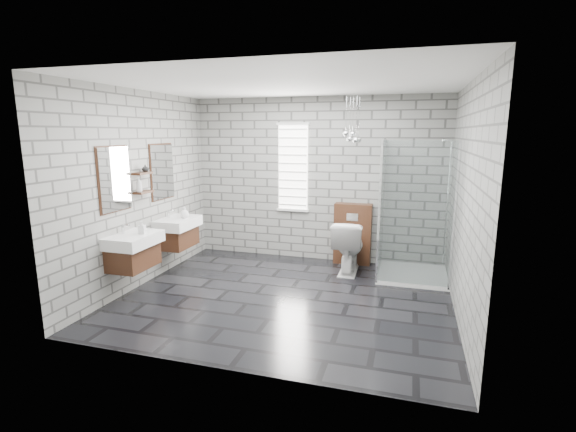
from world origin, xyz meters
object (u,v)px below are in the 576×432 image
at_px(vanity_left, 131,241).
at_px(vanity_right, 175,224).
at_px(shower_enclosure, 407,246).
at_px(toilet, 348,246).
at_px(cistern_panel, 353,234).

distance_m(vanity_left, vanity_right, 1.06).
relative_size(vanity_right, shower_enclosure, 0.77).
relative_size(vanity_left, toilet, 1.92).
bearing_deg(shower_enclosure, cistern_panel, 149.00).
bearing_deg(toilet, vanity_right, 15.31).
xyz_separation_m(vanity_left, toilet, (2.55, 1.80, -0.35)).
bearing_deg(vanity_right, vanity_left, -90.00).
bearing_deg(vanity_right, shower_enclosure, 11.09).
height_order(vanity_right, toilet, vanity_right).
height_order(vanity_left, toilet, vanity_left).
xyz_separation_m(vanity_right, toilet, (2.55, 0.74, -0.35)).
distance_m(vanity_left, shower_enclosure, 3.83).
distance_m(vanity_right, cistern_panel, 2.82).
distance_m(cistern_panel, shower_enclosure, 1.00).
distance_m(shower_enclosure, toilet, 0.87).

